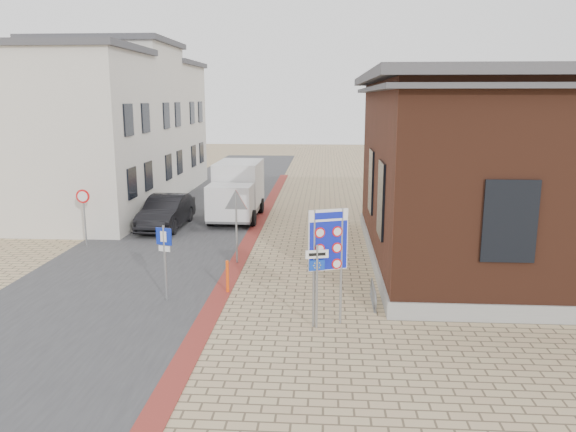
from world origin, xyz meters
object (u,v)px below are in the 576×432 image
(sedan, at_px, (166,212))
(box_truck, at_px, (237,190))
(border_sign, at_px, (328,242))
(bollard, at_px, (227,277))
(parking_sign, at_px, (164,251))
(essen_sign, at_px, (317,274))

(sedan, xyz_separation_m, box_truck, (2.96, 2.32, 0.68))
(border_sign, height_order, bollard, border_sign)
(parking_sign, bearing_deg, box_truck, 106.15)
(sedan, distance_m, parking_sign, 9.88)
(sedan, distance_m, border_sign, 13.35)
(border_sign, relative_size, parking_sign, 1.37)
(box_truck, relative_size, parking_sign, 2.31)
(border_sign, xyz_separation_m, essen_sign, (-0.28, -0.20, -0.80))
(bollard, bearing_deg, essen_sign, -42.17)
(border_sign, bearing_deg, essen_sign, -164.92)
(sedan, bearing_deg, essen_sign, -56.29)
(essen_sign, bearing_deg, border_sign, 20.40)
(border_sign, distance_m, parking_sign, 5.06)
(box_truck, bearing_deg, parking_sign, -91.00)
(sedan, distance_m, essen_sign, 13.30)
(box_truck, distance_m, parking_sign, 11.81)
(sedan, relative_size, border_sign, 1.46)
(sedan, distance_m, bollard, 9.69)
(box_truck, bearing_deg, sedan, -141.46)
(box_truck, xyz_separation_m, parking_sign, (-0.30, -11.80, 0.12))
(border_sign, xyz_separation_m, bollard, (-3.08, 2.34, -1.76))
(essen_sign, bearing_deg, parking_sign, 144.16)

